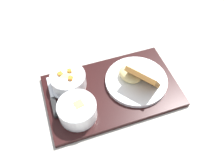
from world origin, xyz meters
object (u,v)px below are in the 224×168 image
object	(u,v)px
plate_main	(136,79)
bowl_soup	(77,110)
bowl_salad	(68,80)
spoon	(59,99)
knife	(54,104)

from	to	relation	value
plate_main	bowl_soup	bearing A→B (deg)	-158.74
bowl_salad	bowl_soup	bearing A→B (deg)	-84.41
bowl_salad	plate_main	xyz separation A→B (m)	(0.22, -0.04, -0.01)
bowl_salad	spoon	bearing A→B (deg)	-127.70
knife	bowl_soup	bearing A→B (deg)	-133.80
knife	bowl_salad	bearing A→B (deg)	-45.78
spoon	knife	bearing A→B (deg)	126.16
plate_main	spoon	size ratio (longest dim) A/B	1.40
bowl_soup	bowl_salad	bearing A→B (deg)	95.59
bowl_salad	plate_main	bearing A→B (deg)	-10.41
bowl_soup	knife	xyz separation A→B (m)	(-0.07, 0.06, -0.03)
bowl_soup	knife	world-z (taller)	bowl_soup
plate_main	knife	xyz separation A→B (m)	(-0.28, -0.03, -0.01)
bowl_soup	knife	bearing A→B (deg)	141.73
bowl_soup	plate_main	world-z (taller)	plate_main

